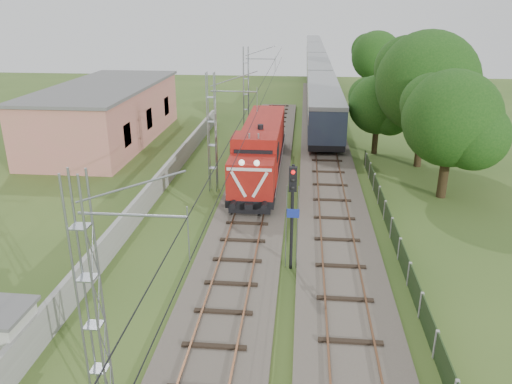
# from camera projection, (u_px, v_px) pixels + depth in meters

# --- Properties ---
(ground) EXTENTS (140.00, 140.00, 0.00)m
(ground) POSITION_uv_depth(u_px,v_px,m) (233.00, 283.00, 23.04)
(ground) COLOR #334F1D
(ground) RESTS_ON ground
(track_main) EXTENTS (4.20, 70.00, 0.45)m
(track_main) POSITION_uv_depth(u_px,v_px,m) (249.00, 218.00, 29.49)
(track_main) COLOR #6B6054
(track_main) RESTS_ON ground
(track_side) EXTENTS (4.20, 80.00, 0.45)m
(track_side) POSITION_uv_depth(u_px,v_px,m) (326.00, 157.00, 41.15)
(track_side) COLOR #6B6054
(track_side) RESTS_ON ground
(catenary) EXTENTS (3.31, 70.00, 8.00)m
(catenary) POSITION_uv_depth(u_px,v_px,m) (213.00, 133.00, 33.03)
(catenary) COLOR gray
(catenary) RESTS_ON ground
(boundary_wall) EXTENTS (0.25, 40.00, 1.50)m
(boundary_wall) POSITION_uv_depth(u_px,v_px,m) (164.00, 178.00, 34.51)
(boundary_wall) COLOR #9E9E99
(boundary_wall) RESTS_ON ground
(station_building) EXTENTS (8.40, 20.40, 5.22)m
(station_building) POSITION_uv_depth(u_px,v_px,m) (107.00, 113.00, 45.76)
(station_building) COLOR #CD756E
(station_building) RESTS_ON ground
(fence) EXTENTS (0.12, 32.00, 1.20)m
(fence) POSITION_uv_depth(u_px,v_px,m) (400.00, 249.00, 24.92)
(fence) COLOR black
(fence) RESTS_ON ground
(locomotive) EXTENTS (2.88, 16.46, 4.18)m
(locomotive) POSITION_uv_depth(u_px,v_px,m) (261.00, 148.00, 36.37)
(locomotive) COLOR black
(locomotive) RESTS_ON ground
(coach_rake) EXTENTS (3.19, 95.03, 3.68)m
(coach_rake) POSITION_uv_depth(u_px,v_px,m) (316.00, 63.00, 84.40)
(coach_rake) COLOR black
(coach_rake) RESTS_ON ground
(signal_post) EXTENTS (0.58, 0.46, 5.29)m
(signal_post) POSITION_uv_depth(u_px,v_px,m) (292.00, 200.00, 22.92)
(signal_post) COLOR black
(signal_post) RESTS_ON ground
(relay_hut) EXTENTS (2.11, 2.11, 2.15)m
(relay_hut) POSITION_uv_depth(u_px,v_px,m) (3.00, 335.00, 17.68)
(relay_hut) COLOR beige
(relay_hut) RESTS_ON ground
(tree_a) EXTENTS (6.46, 6.15, 8.37)m
(tree_a) POSITION_uv_depth(u_px,v_px,m) (453.00, 120.00, 31.38)
(tree_a) COLOR #342815
(tree_a) RESTS_ON ground
(tree_b) EXTENTS (8.01, 7.63, 10.38)m
(tree_b) POSITION_uv_depth(u_px,v_px,m) (428.00, 84.00, 37.17)
(tree_b) COLOR #342815
(tree_b) RESTS_ON ground
(tree_c) EXTENTS (5.13, 4.88, 6.65)m
(tree_c) POSITION_uv_depth(u_px,v_px,m) (379.00, 105.00, 41.39)
(tree_c) COLOR #342815
(tree_c) RESTS_ON ground
(tree_d) EXTENTS (6.81, 6.48, 8.83)m
(tree_d) POSITION_uv_depth(u_px,v_px,m) (377.00, 57.00, 65.50)
(tree_d) COLOR #342815
(tree_d) RESTS_ON ground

